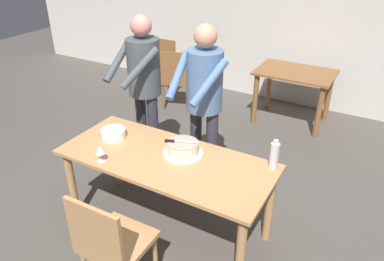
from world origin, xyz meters
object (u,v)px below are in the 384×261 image
Objects in this scene: main_dining_table at (166,169)px; cake_knife at (174,141)px; person_standing_beside at (144,82)px; plate_stack at (113,133)px; background_chair_0 at (168,62)px; background_table at (294,83)px; background_chair_1 at (176,77)px; cake_on_platter at (183,149)px; water_bottle at (274,155)px; wine_glass_near at (100,150)px; person_cutting_cake at (204,97)px; chair_near_side at (111,242)px.

cake_knife is at bearing 73.58° from main_dining_table.
plate_stack is at bearing -84.44° from person_standing_beside.
cake_knife is 3.18m from background_chair_0.
plate_stack reaches higher than background_table.
background_chair_0 is (-1.76, 2.62, -0.37)m from cake_knife.
main_dining_table is 2.55m from background_chair_1.
cake_on_platter is at bearing 5.84° from plate_stack.
background_chair_0 is at bearing 113.23° from plate_stack.
water_bottle is at bearing 14.45° from cake_knife.
wine_glass_near is (0.17, -0.35, 0.06)m from plate_stack.
background_chair_1 is at bearing 108.60° from wine_glass_near.
person_standing_beside is at bearing 177.46° from person_cutting_cake.
wine_glass_near is (-0.52, -0.42, 0.05)m from cake_on_platter.
cake_on_platter is 2.51m from background_table.
plate_stack is 2.73m from background_table.
water_bottle is (0.78, 0.20, -0.00)m from cake_knife.
person_cutting_cake is at bearing 62.76° from wine_glass_near.
background_table is (0.24, 2.49, -0.22)m from cake_on_platter.
plate_stack is at bearing 174.88° from main_dining_table.
chair_near_side reaches higher than plate_stack.
person_cutting_cake is 1.91× the size of chair_near_side.
plate_stack is 0.22× the size of background_table.
background_chair_1 is at bearing 121.50° from cake_knife.
cake_knife is 0.29× the size of chair_near_side.
cake_knife is 0.88m from person_standing_beside.
background_table is (0.31, 2.52, -0.29)m from cake_knife.
wine_glass_near reaches higher than plate_stack.
person_cutting_cake is 1.00× the size of person_standing_beside.
cake_knife is at bearing -165.55° from water_bottle.
wine_glass_near is at bearing -154.30° from water_bottle.
person_standing_beside is at bearing -116.28° from background_table.
background_chair_0 is (-1.31, 3.01, -0.36)m from wine_glass_near.
cake_on_platter is at bearing -54.81° from background_chair_0.
water_bottle is (1.40, 0.24, 0.07)m from plate_stack.
cake_knife is 2.56m from background_table.
chair_near_side reaches higher than cake_on_platter.
person_cutting_cake is at bearing 89.23° from cake_knife.
background_chair_1 is at bearing 128.88° from person_cutting_cake.
person_standing_beside is 1.91× the size of background_chair_1.
background_chair_1 is at bearing 137.37° from water_bottle.
cake_knife is 1.17× the size of plate_stack.
background_chair_0 reaches higher than cake_on_platter.
background_chair_0 reaches higher than cake_knife.
cake_knife is 1.78× the size of wine_glass_near.
chair_near_side is at bearing -63.93° from person_standing_beside.
background_table is (0.98, 1.99, -0.50)m from person_standing_beside.
person_cutting_cake reaches higher than chair_near_side.
person_cutting_cake reaches higher than wine_glass_near.
background_chair_1 is at bearing 119.86° from main_dining_table.
cake_knife is 0.54m from person_cutting_cake.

